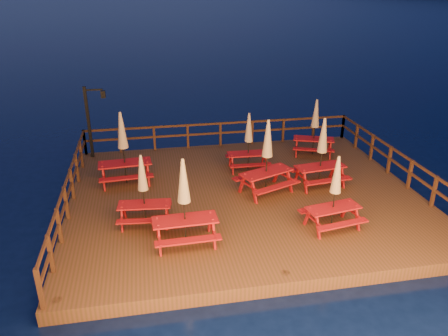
{
  "coord_description": "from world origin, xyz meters",
  "views": [
    {
      "loc": [
        -3.24,
        -13.34,
        7.33
      ],
      "look_at": [
        -0.63,
        0.6,
        1.16
      ],
      "focal_mm": 35.0,
      "sensor_mm": 36.0,
      "label": 1
    }
  ],
  "objects_px": {
    "lamp_post": "(92,115)",
    "picnic_table_2": "(335,192)",
    "picnic_table_1": "(267,156)",
    "picnic_table_0": "(184,201)"
  },
  "relations": [
    {
      "from": "lamp_post",
      "to": "picnic_table_0",
      "type": "xyz_separation_m",
      "value": [
        3.03,
        -7.3,
        -0.45
      ]
    },
    {
      "from": "picnic_table_1",
      "to": "picnic_table_2",
      "type": "height_order",
      "value": "picnic_table_1"
    },
    {
      "from": "lamp_post",
      "to": "picnic_table_2",
      "type": "height_order",
      "value": "lamp_post"
    },
    {
      "from": "lamp_post",
      "to": "picnic_table_2",
      "type": "relative_size",
      "value": 1.29
    },
    {
      "from": "lamp_post",
      "to": "picnic_table_1",
      "type": "distance_m",
      "value": 7.68
    },
    {
      "from": "lamp_post",
      "to": "picnic_table_0",
      "type": "height_order",
      "value": "lamp_post"
    },
    {
      "from": "lamp_post",
      "to": "picnic_table_1",
      "type": "bearing_deg",
      "value": -36.87
    },
    {
      "from": "picnic_table_0",
      "to": "lamp_post",
      "type": "bearing_deg",
      "value": 110.83
    },
    {
      "from": "picnic_table_1",
      "to": "picnic_table_2",
      "type": "distance_m",
      "value": 2.98
    },
    {
      "from": "picnic_table_0",
      "to": "picnic_table_1",
      "type": "height_order",
      "value": "picnic_table_1"
    }
  ]
}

